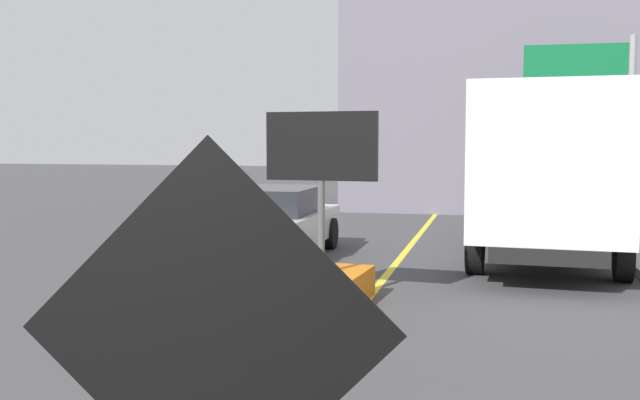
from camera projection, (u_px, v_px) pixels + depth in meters
name	position (u px, v px, depth m)	size (l,w,h in m)	color
lane_center_stripe	(319.00, 359.00, 7.67)	(0.14, 36.00, 0.01)	yellow
roadwork_sign	(211.00, 341.00, 3.05)	(1.62, 0.26, 2.33)	#593819
arrow_board_trailer	(321.00, 271.00, 10.17)	(1.60, 1.89, 2.70)	orange
box_truck	(548.00, 168.00, 14.12)	(3.00, 7.87, 3.22)	black
pickup_car	(266.00, 223.00, 14.16)	(2.16, 4.78, 1.38)	silver
highway_guide_sign	(599.00, 97.00, 18.93)	(2.79, 0.18, 5.00)	gray
far_building_block	(544.00, 91.00, 25.49)	(12.96, 8.39, 8.00)	slate
traffic_cone_mid_lane	(310.00, 338.00, 7.39)	(0.36, 0.36, 0.62)	black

